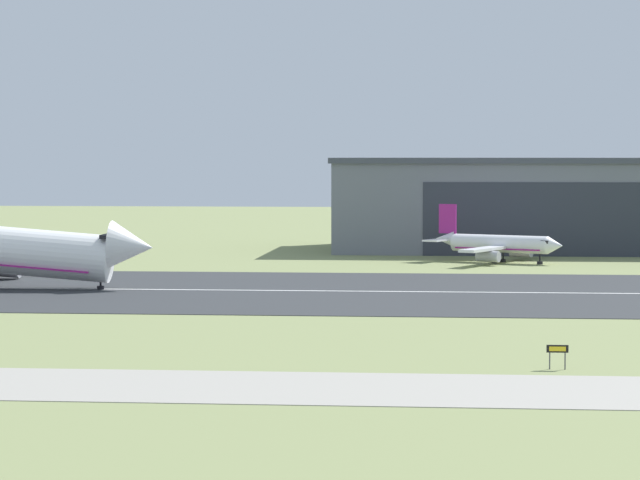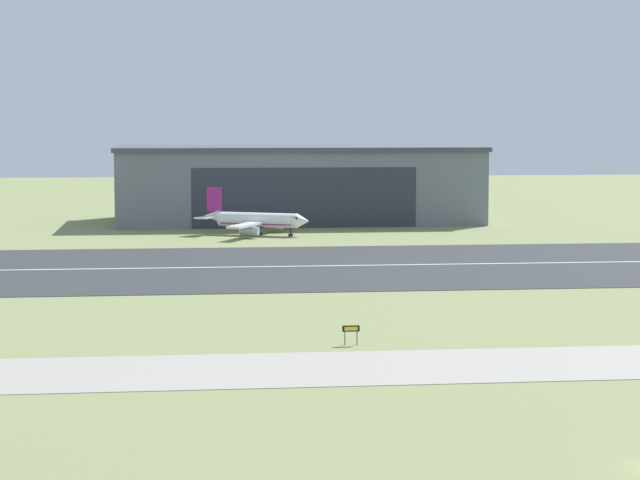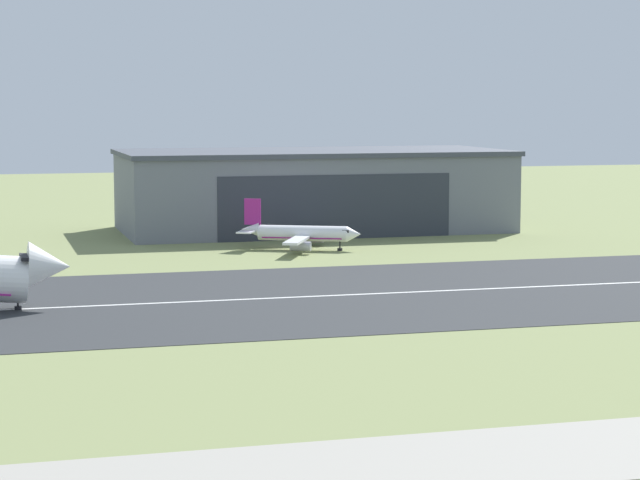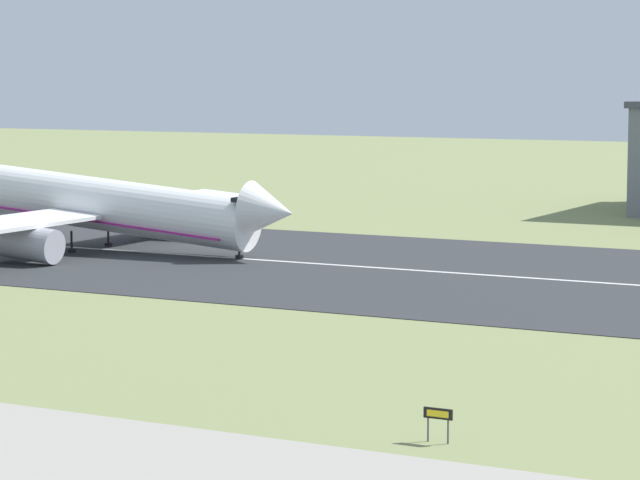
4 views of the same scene
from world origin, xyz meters
name	(u,v)px [view 3 (image 3 of 4)]	position (x,y,z in m)	size (l,w,h in m)	color
runway_strip	(501,288)	(0.00, 103.90, 0.03)	(423.71, 53.64, 0.06)	#2B2D30
runway_centreline	(501,288)	(0.00, 103.90, 0.07)	(381.34, 0.70, 0.01)	silver
hangar_building	(312,190)	(-4.44, 182.69, 7.65)	(72.69, 33.41, 15.28)	slate
airplane_parked_west	(301,234)	(-14.59, 152.41, 2.68)	(20.73, 23.04, 8.42)	white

